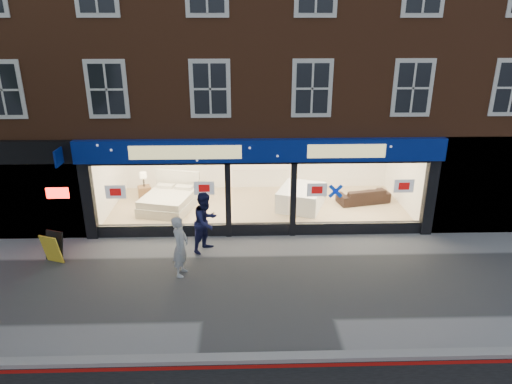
{
  "coord_description": "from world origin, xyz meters",
  "views": [
    {
      "loc": [
        -0.56,
        -10.59,
        6.72
      ],
      "look_at": [
        -0.17,
        2.5,
        1.73
      ],
      "focal_mm": 32.0,
      "sensor_mm": 36.0,
      "label": 1
    }
  ],
  "objects_px": {
    "display_bed": "(169,200)",
    "pedestrian_blue": "(206,222)",
    "mattress_stack": "(301,197)",
    "pedestrian_grey": "(180,246)",
    "sofa": "(363,195)",
    "a_board": "(53,248)"
  },
  "relations": [
    {
      "from": "display_bed",
      "to": "pedestrian_grey",
      "type": "height_order",
      "value": "pedestrian_grey"
    },
    {
      "from": "pedestrian_grey",
      "to": "mattress_stack",
      "type": "bearing_deg",
      "value": -28.17
    },
    {
      "from": "mattress_stack",
      "to": "sofa",
      "type": "height_order",
      "value": "mattress_stack"
    },
    {
      "from": "display_bed",
      "to": "pedestrian_blue",
      "type": "bearing_deg",
      "value": -48.55
    },
    {
      "from": "sofa",
      "to": "a_board",
      "type": "height_order",
      "value": "a_board"
    },
    {
      "from": "sofa",
      "to": "pedestrian_grey",
      "type": "bearing_deg",
      "value": 24.79
    },
    {
      "from": "a_board",
      "to": "pedestrian_blue",
      "type": "xyz_separation_m",
      "value": [
        4.43,
        0.6,
        0.49
      ]
    },
    {
      "from": "mattress_stack",
      "to": "pedestrian_blue",
      "type": "distance_m",
      "value": 4.6
    },
    {
      "from": "a_board",
      "to": "pedestrian_grey",
      "type": "distance_m",
      "value": 3.95
    },
    {
      "from": "display_bed",
      "to": "a_board",
      "type": "height_order",
      "value": "display_bed"
    },
    {
      "from": "display_bed",
      "to": "mattress_stack",
      "type": "relative_size",
      "value": 1.08
    },
    {
      "from": "pedestrian_grey",
      "to": "pedestrian_blue",
      "type": "xyz_separation_m",
      "value": [
        0.6,
        1.42,
        0.08
      ]
    },
    {
      "from": "display_bed",
      "to": "sofa",
      "type": "relative_size",
      "value": 1.26
    },
    {
      "from": "display_bed",
      "to": "a_board",
      "type": "bearing_deg",
      "value": -112.8
    },
    {
      "from": "pedestrian_grey",
      "to": "display_bed",
      "type": "bearing_deg",
      "value": 24.75
    },
    {
      "from": "a_board",
      "to": "mattress_stack",
      "type": "bearing_deg",
      "value": 46.47
    },
    {
      "from": "sofa",
      "to": "pedestrian_grey",
      "type": "xyz_separation_m",
      "value": [
        -6.35,
        -4.93,
        0.49
      ]
    },
    {
      "from": "display_bed",
      "to": "pedestrian_blue",
      "type": "xyz_separation_m",
      "value": [
        1.6,
        -3.13,
        0.51
      ]
    },
    {
      "from": "mattress_stack",
      "to": "pedestrian_grey",
      "type": "xyz_separation_m",
      "value": [
        -3.91,
        -4.57,
        0.4
      ]
    },
    {
      "from": "mattress_stack",
      "to": "pedestrian_blue",
      "type": "xyz_separation_m",
      "value": [
        -3.31,
        -3.15,
        0.47
      ]
    },
    {
      "from": "mattress_stack",
      "to": "pedestrian_grey",
      "type": "height_order",
      "value": "pedestrian_grey"
    },
    {
      "from": "mattress_stack",
      "to": "pedestrian_blue",
      "type": "bearing_deg",
      "value": -136.38
    }
  ]
}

